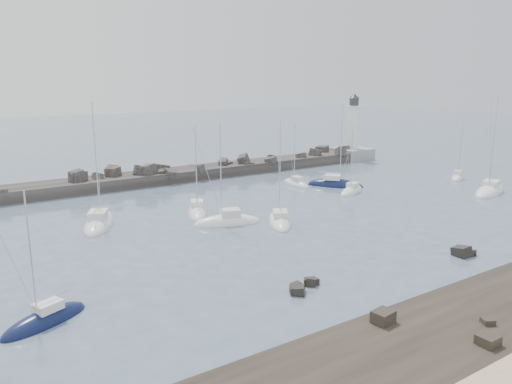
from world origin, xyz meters
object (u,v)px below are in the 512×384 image
sailboat_2 (45,321)px  sailboat_5 (197,213)px  sailboat_11 (458,178)px  sailboat_7 (335,185)px  sailboat_6 (280,221)px  sailboat_4 (227,223)px  sailboat_8 (352,191)px  sailboat_9 (296,184)px  sailboat_3 (99,224)px  sailboat_10 (490,192)px  lighthouse (352,145)px

sailboat_2 → sailboat_5: 30.39m
sailboat_5 → sailboat_11: sailboat_5 is taller
sailboat_7 → sailboat_6: bearing=-149.1°
sailboat_5 → sailboat_7: 26.44m
sailboat_4 → sailboat_8: 24.81m
sailboat_2 → sailboat_9: sailboat_9 is taller
sailboat_5 → sailboat_8: (25.37, -2.08, -0.01)m
sailboat_2 → sailboat_7: size_ratio=0.76×
sailboat_3 → sailboat_5: sailboat_3 is taller
sailboat_7 → sailboat_9: bearing=139.0°
sailboat_10 → sailboat_11: bearing=59.7°
sailboat_2 → sailboat_6: (29.19, 11.25, -0.01)m
sailboat_3 → sailboat_5: (12.12, -1.95, -0.00)m
sailboat_6 → sailboat_9: sailboat_6 is taller
sailboat_8 → sailboat_10: (17.51, -11.84, 0.01)m
sailboat_2 → sailboat_9: size_ratio=0.98×
lighthouse → sailboat_7: 28.82m
sailboat_2 → sailboat_10: 65.77m
sailboat_6 → sailboat_10: size_ratio=0.83×
sailboat_11 → sailboat_3: bearing=174.0°
lighthouse → sailboat_6: bearing=-143.7°
sailboat_2 → sailboat_7: (48.88, 23.03, 0.01)m
sailboat_8 → sailboat_11: size_ratio=1.13×
sailboat_6 → sailboat_3: bearing=149.5°
sailboat_3 → sailboat_10: size_ratio=0.98×
lighthouse → sailboat_9: lighthouse is taller
lighthouse → sailboat_3: size_ratio=0.93×
sailboat_4 → sailboat_11: size_ratio=1.35×
sailboat_3 → sailboat_8: sailboat_3 is taller
sailboat_3 → sailboat_4: 15.32m
sailboat_5 → sailboat_2: bearing=-138.0°
sailboat_2 → sailboat_11: size_ratio=1.11×
sailboat_4 → sailboat_11: 47.54m
sailboat_7 → sailboat_11: sailboat_7 is taller
sailboat_2 → sailboat_3: (10.46, 22.29, 0.01)m
sailboat_2 → sailboat_8: bearing=20.9°
sailboat_4 → sailboat_10: 42.70m
sailboat_5 → sailboat_9: sailboat_5 is taller
sailboat_9 → sailboat_11: sailboat_9 is taller
sailboat_2 → sailboat_4: 27.43m
sailboat_8 → sailboat_10: size_ratio=0.69×
sailboat_4 → sailboat_9: 24.38m
sailboat_8 → sailboat_9: sailboat_8 is taller
sailboat_3 → sailboat_9: size_ratio=1.43×
sailboat_4 → sailboat_5: (-0.89, 6.14, -0.01)m
sailboat_3 → sailboat_9: sailboat_3 is taller
sailboat_3 → sailboat_11: (60.52, -6.41, -0.01)m
sailboat_9 → sailboat_10: size_ratio=0.69×
sailboat_10 → sailboat_9: bearing=135.8°
sailboat_6 → sailboat_8: 20.03m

